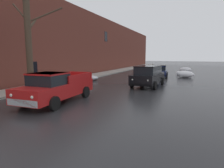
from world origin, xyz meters
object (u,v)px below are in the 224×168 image
(suv_black_parked_kerbside_close, at_px, (148,75))
(sedan_darkblue_parked_kerbside_mid, at_px, (159,71))
(bare_tree_second_along_sidewalk, at_px, (29,43))
(pickup_truck_red_approaching_near_lane, at_px, (56,87))

(suv_black_parked_kerbside_close, xyz_separation_m, sedan_darkblue_parked_kerbside_mid, (-0.19, 7.83, -0.24))
(bare_tree_second_along_sidewalk, relative_size, pickup_truck_red_approaching_near_lane, 1.26)
(bare_tree_second_along_sidewalk, xyz_separation_m, pickup_truck_red_approaching_near_lane, (3.49, -1.66, -2.70))
(suv_black_parked_kerbside_close, bearing_deg, pickup_truck_red_approaching_near_lane, -115.17)
(bare_tree_second_along_sidewalk, bearing_deg, pickup_truck_red_approaching_near_lane, -25.42)
(bare_tree_second_along_sidewalk, distance_m, sedan_darkblue_parked_kerbside_mid, 15.87)
(sedan_darkblue_parked_kerbside_mid, bearing_deg, pickup_truck_red_approaching_near_lane, -102.54)
(sedan_darkblue_parked_kerbside_mid, bearing_deg, suv_black_parked_kerbside_close, -88.60)
(pickup_truck_red_approaching_near_lane, distance_m, sedan_darkblue_parked_kerbside_mid, 16.02)
(pickup_truck_red_approaching_near_lane, height_order, sedan_darkblue_parked_kerbside_mid, pickup_truck_red_approaching_near_lane)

